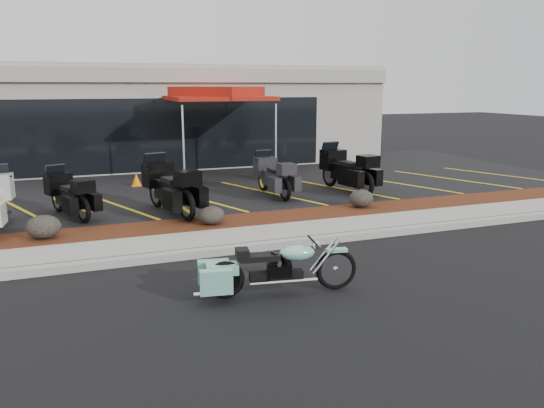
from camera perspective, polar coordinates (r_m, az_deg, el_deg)
name	(u,v)px	position (r m, az deg, el deg)	size (l,w,h in m)	color
ground	(262,265)	(9.84, -1.05, -6.59)	(90.00, 90.00, 0.00)	black
curb	(247,248)	(10.63, -2.67, -4.71)	(24.00, 0.25, 0.15)	gray
sidewalk	(237,238)	(11.27, -3.77, -3.71)	(24.00, 1.20, 0.15)	gray
mulch_bed	(222,225)	(12.38, -5.37, -2.21)	(24.00, 1.20, 0.16)	#3D170D
upper_lot	(179,185)	(17.53, -10.02, 2.04)	(26.00, 9.60, 0.15)	black
dealership_building	(149,115)	(23.47, -13.08, 9.29)	(18.00, 8.16, 4.00)	gray
boulder_left	(44,227)	(11.85, -23.36, -2.27)	(0.69, 0.57, 0.49)	black
boulder_mid	(212,215)	(12.06, -6.49, -1.23)	(0.59, 0.49, 0.42)	black
boulder_right	(361,198)	(13.87, 9.58, 0.60)	(0.65, 0.54, 0.46)	black
hero_cruiser	(336,263)	(8.62, 6.92, -6.37)	(2.54, 0.64, 0.90)	#7FC5B5
touring_black_front	(57,188)	(14.16, -22.13, 1.57)	(2.06, 0.79, 1.20)	black
touring_black_mid	(156,180)	(13.94, -12.37, 2.52)	(2.45, 0.94, 1.43)	black
touring_grey	(263,171)	(15.77, -0.93, 3.62)	(2.14, 0.82, 1.24)	#29292E
touring_black_rear	(330,164)	(16.56, 6.27, 4.27)	(2.42, 0.92, 1.41)	black
traffic_cone	(136,180)	(17.21, -14.38, 2.56)	(0.30, 0.30, 0.40)	orange
popup_canopy	(218,95)	(18.43, -5.85, 11.58)	(3.77, 3.77, 3.05)	silver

